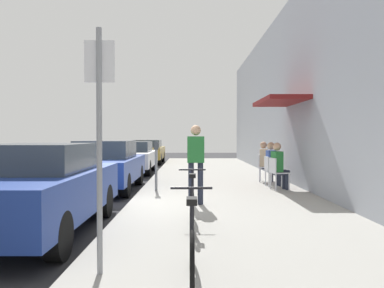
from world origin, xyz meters
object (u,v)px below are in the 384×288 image
(street_sign, at_px, (99,131))
(cafe_chair_1, at_px, (271,169))
(parked_car_1, at_px, (106,165))
(parked_car_3, at_px, (147,151))
(parking_meter, at_px, (156,162))
(seated_patron_2, at_px, (265,160))
(cafe_chair_2, at_px, (263,166))
(bicycle_0, at_px, (192,248))
(parked_car_2, at_px, (133,157))
(seated_patron_0, at_px, (279,164))
(bicycle_1, at_px, (192,205))
(parked_car_0, at_px, (37,187))
(pedestrian_standing, at_px, (196,158))
(cafe_chair_0, at_px, (277,171))
(seated_patron_1, at_px, (273,162))

(street_sign, bearing_deg, cafe_chair_1, 65.83)
(parked_car_1, xyz_separation_m, parked_car_3, (-0.00, 11.49, -0.02))
(parking_meter, relative_size, seated_patron_2, 1.02)
(parked_car_1, bearing_deg, cafe_chair_2, 14.35)
(street_sign, height_order, bicycle_0, street_sign)
(parked_car_2, bearing_deg, seated_patron_2, -41.22)
(bicycle_0, bearing_deg, cafe_chair_1, 73.04)
(seated_patron_0, bearing_deg, bicycle_1, -117.88)
(parked_car_0, xyz_separation_m, street_sign, (1.50, -2.19, 0.88))
(parked_car_1, relative_size, bicycle_0, 2.57)
(parking_meter, xyz_separation_m, pedestrian_standing, (1.03, -2.22, 0.23))
(seated_patron_2, xyz_separation_m, pedestrian_standing, (-2.32, -4.34, 0.30))
(parking_meter, bearing_deg, cafe_chair_1, 15.98)
(bicycle_1, height_order, cafe_chair_0, bicycle_1)
(parked_car_1, bearing_deg, parking_meter, -29.91)
(parked_car_3, distance_m, cafe_chair_1, 12.42)
(bicycle_0, bearing_deg, parking_meter, 97.70)
(bicycle_0, xyz_separation_m, seated_patron_0, (2.43, 6.97, 0.34))
(parked_car_1, bearing_deg, seated_patron_2, 14.03)
(parked_car_1, distance_m, parking_meter, 1.79)
(parked_car_2, xyz_separation_m, cafe_chair_0, (4.84, -6.29, -0.09))
(bicycle_0, distance_m, seated_patron_2, 9.28)
(parked_car_3, relative_size, seated_patron_0, 3.41)
(cafe_chair_2, bearing_deg, parking_meter, -147.10)
(parked_car_1, xyz_separation_m, cafe_chair_2, (4.85, 1.24, -0.12))
(seated_patron_2, bearing_deg, pedestrian_standing, -118.14)
(parked_car_1, relative_size, cafe_chair_0, 5.06)
(cafe_chair_2, bearing_deg, bicycle_0, -104.83)
(parked_car_0, bearing_deg, cafe_chair_0, 42.56)
(parked_car_3, xyz_separation_m, cafe_chair_1, (4.84, -11.44, -0.10))
(bicycle_0, distance_m, cafe_chair_2, 9.27)
(parked_car_0, height_order, bicycle_0, parked_car_0)
(seated_patron_1, bearing_deg, pedestrian_standing, -126.22)
(parked_car_1, height_order, seated_patron_0, parked_car_1)
(bicycle_1, xyz_separation_m, cafe_chair_0, (2.35, 4.54, 0.14))
(cafe_chair_1, distance_m, seated_patron_1, 0.20)
(parked_car_2, height_order, seated_patron_2, seated_patron_2)
(bicycle_0, distance_m, seated_patron_0, 7.39)
(parked_car_2, height_order, cafe_chair_2, parked_car_2)
(pedestrian_standing, bearing_deg, street_sign, -104.19)
(street_sign, bearing_deg, parked_car_0, 124.46)
(parked_car_1, relative_size, seated_patron_1, 3.41)
(bicycle_0, height_order, seated_patron_1, seated_patron_1)
(seated_patron_1, distance_m, pedestrian_standing, 3.94)
(parked_car_2, height_order, seated_patron_1, seated_patron_1)
(cafe_chair_0, bearing_deg, seated_patron_0, 11.19)
(seated_patron_1, relative_size, seated_patron_2, 1.00)
(parked_car_3, xyz_separation_m, bicycle_1, (2.50, -16.79, -0.24))
(parked_car_2, height_order, bicycle_1, parked_car_2)
(parking_meter, distance_m, pedestrian_standing, 2.46)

